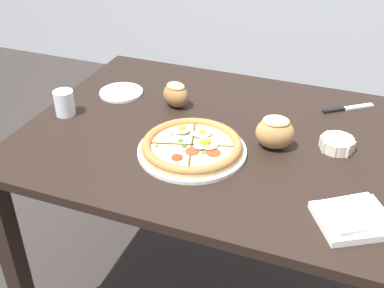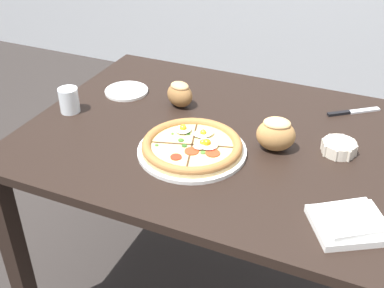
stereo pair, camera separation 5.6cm
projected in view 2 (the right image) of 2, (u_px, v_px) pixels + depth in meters
The scene contains 9 objects.
dining_table at pixel (215, 159), 1.61m from camera, with size 1.21×0.93×0.75m.
pizza at pixel (192, 147), 1.45m from camera, with size 0.33×0.33×0.05m.
ramekin_bowl at pixel (339, 147), 1.44m from camera, with size 0.11×0.11×0.04m.
napkin_folded at pixel (350, 223), 1.16m from camera, with size 0.23×0.22×0.04m.
bread_piece_near at pixel (276, 134), 1.44m from camera, with size 0.13×0.11×0.11m.
bread_piece_mid at pixel (180, 94), 1.68m from camera, with size 0.12×0.10×0.09m.
knife_main at pixel (353, 112), 1.66m from camera, with size 0.17×0.13×0.01m.
water_glass at pixel (69, 102), 1.65m from camera, with size 0.07×0.07×0.09m.
side_saucer at pixel (127, 91), 1.80m from camera, with size 0.16×0.16×0.01m.
Camera 2 is at (0.46, -1.25, 1.55)m, focal length 45.00 mm.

